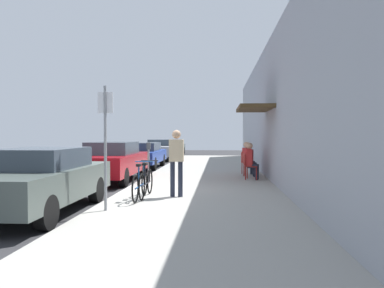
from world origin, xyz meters
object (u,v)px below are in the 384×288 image
parked_car_3 (161,149)px  parked_car_4 (172,147)px  parked_car_1 (112,161)px  parked_car_0 (40,179)px  pedestrian_standing (176,158)px  bicycle_0 (146,183)px  cafe_chair_1 (248,163)px  parking_meter (149,159)px  bicycle_1 (140,185)px  cafe_chair_0 (250,165)px  cafe_chair_2 (246,162)px  street_sign (105,138)px  parked_car_2 (143,155)px  seated_patron_0 (251,160)px  seated_patron_2 (248,157)px  seated_patron_1 (249,158)px

parked_car_3 → parked_car_4: 5.71m
parked_car_1 → parked_car_0: bearing=-90.0°
parked_car_4 → pedestrian_standing: bearing=-82.4°
bicycle_0 → pedestrian_standing: 1.00m
parked_car_3 → cafe_chair_1: 11.65m
parking_meter → bicycle_1: parking_meter is taller
cafe_chair_0 → parked_car_1: bearing=-179.2°
bicycle_1 → pedestrian_standing: size_ratio=1.01×
parking_meter → parked_car_1: bearing=144.9°
cafe_chair_1 → pedestrian_standing: (-2.15, -4.66, 0.50)m
parked_car_4 → cafe_chair_2: size_ratio=5.06×
cafe_chair_0 → cafe_chair_1: 0.82m
parking_meter → pedestrian_standing: bearing=-65.4°
parking_meter → bicycle_1: bearing=-83.0°
parked_car_0 → bicycle_1: bearing=32.0°
parking_meter → cafe_chair_1: parking_meter is taller
pedestrian_standing → parked_car_3: bearing=100.4°
parked_car_4 → street_sign: street_sign is taller
bicycle_1 → cafe_chair_0: bicycle_1 is taller
pedestrian_standing → parked_car_4: bearing=97.6°
parked_car_0 → bicycle_0: bearing=37.9°
cafe_chair_0 → parked_car_0: bearing=-132.0°
bicycle_0 → cafe_chair_2: size_ratio=1.97×
parked_car_2 → cafe_chair_2: size_ratio=5.06×
cafe_chair_0 → seated_patron_0: (0.06, -0.01, 0.19)m
parked_car_4 → parking_meter: size_ratio=3.33×
seated_patron_0 → cafe_chair_1: (-0.06, 0.83, -0.19)m
street_sign → cafe_chair_1: 7.40m
cafe_chair_1 → seated_patron_2: size_ratio=0.67×
cafe_chair_0 → seated_patron_0: size_ratio=0.67×
parked_car_4 → seated_patron_0: bearing=-73.7°
parked_car_4 → street_sign: size_ratio=1.69×
parked_car_2 → seated_patron_0: size_ratio=3.41×
bicycle_1 → seated_patron_1: bearing=59.1°
parked_car_1 → seated_patron_1: (4.99, 0.90, 0.07)m
street_sign → seated_patron_2: street_sign is taller
parked_car_2 → parking_meter: size_ratio=3.33×
parking_meter → cafe_chair_1: 3.92m
bicycle_1 → seated_patron_2: 6.71m
cafe_chair_0 → cafe_chair_1: (-0.00, 0.82, 0.00)m
cafe_chair_2 → bicycle_0: bearing=-117.5°
seated_patron_1 → seated_patron_0: bearing=-90.0°
street_sign → parked_car_2: bearing=97.7°
parked_car_1 → parking_meter: parking_meter is taller
parked_car_4 → seated_patron_1: bearing=-72.9°
parked_car_0 → bicycle_0: parked_car_0 is taller
parked_car_1 → parked_car_2: parked_car_1 is taller
parked_car_1 → cafe_chair_2: 5.23m
parked_car_2 → bicycle_1: bearing=-78.7°
street_sign → cafe_chair_2: street_sign is taller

